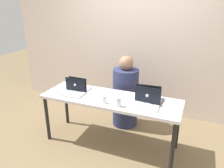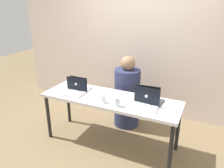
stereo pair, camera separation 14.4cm
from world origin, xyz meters
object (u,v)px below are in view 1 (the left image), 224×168
at_px(laptop_front_left, 75,91).
at_px(water_glass_right, 118,102).
at_px(person_at_center, 125,95).
at_px(water_glass_center, 105,100).
at_px(laptop_front_right, 147,102).
at_px(laptop_back_left, 78,87).
at_px(laptop_back_right, 149,98).

bearing_deg(laptop_front_left, water_glass_right, -9.91).
height_order(person_at_center, laptop_front_left, person_at_center).
distance_m(laptop_front_left, water_glass_center, 0.52).
bearing_deg(laptop_front_right, laptop_front_left, 176.96).
relative_size(laptop_back_left, laptop_front_right, 0.95).
relative_size(laptop_back_right, water_glass_center, 3.45).
xyz_separation_m(laptop_front_left, laptop_front_right, (1.02, 0.02, 0.00)).
bearing_deg(laptop_back_left, person_at_center, -139.24).
height_order(laptop_back_right, laptop_back_left, laptop_back_right).
xyz_separation_m(person_at_center, water_glass_right, (0.17, -0.79, 0.26)).
bearing_deg(person_at_center, water_glass_center, 72.18).
relative_size(person_at_center, laptop_back_left, 3.69).
height_order(laptop_front_left, laptop_front_right, laptop_front_right).
height_order(laptop_back_left, water_glass_center, laptop_back_left).
bearing_deg(laptop_back_right, laptop_front_left, 12.21).
bearing_deg(laptop_front_left, laptop_back_right, 8.35).
distance_m(laptop_back_left, water_glass_center, 0.59).
bearing_deg(water_glass_center, water_glass_right, -4.95).
distance_m(person_at_center, water_glass_center, 0.82).
xyz_separation_m(person_at_center, water_glass_center, (-0.02, -0.78, 0.25)).
bearing_deg(water_glass_center, laptop_back_left, 155.12).
distance_m(laptop_back_left, water_glass_right, 0.78).
bearing_deg(laptop_back_left, water_glass_right, 157.63).
relative_size(laptop_front_right, water_glass_right, 2.87).
bearing_deg(water_glass_center, laptop_front_left, 166.97).
relative_size(laptop_back_right, laptop_front_right, 1.06).
xyz_separation_m(laptop_back_right, water_glass_center, (-0.52, -0.25, -0.01)).
bearing_deg(laptop_back_right, laptop_back_left, 4.87).
height_order(person_at_center, laptop_front_right, person_at_center).
distance_m(person_at_center, water_glass_right, 0.85).
relative_size(person_at_center, laptop_back_right, 3.30).
relative_size(laptop_front_left, laptop_front_right, 0.84).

